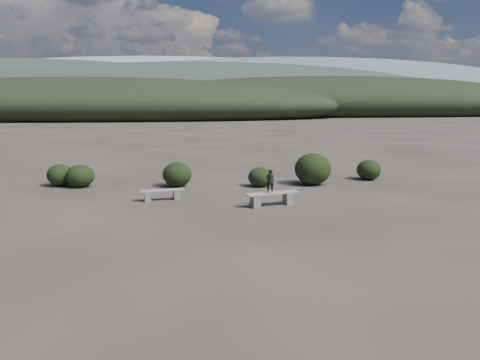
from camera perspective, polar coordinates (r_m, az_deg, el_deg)
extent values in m
plane|color=#302A25|center=(12.93, 0.35, -7.43)|extent=(1200.00, 1200.00, 0.00)
cube|color=slate|center=(18.19, -11.21, -1.98)|extent=(0.30, 0.37, 0.37)
cube|color=slate|center=(18.34, -7.72, -1.79)|extent=(0.30, 0.37, 0.37)
cube|color=gray|center=(18.22, -9.48, -1.24)|extent=(1.72, 0.69, 0.05)
cube|color=slate|center=(16.83, 1.87, -2.62)|extent=(0.38, 0.46, 0.45)
cube|color=slate|center=(17.41, 5.89, -2.25)|extent=(0.38, 0.46, 0.45)
cube|color=gray|center=(17.06, 3.92, -1.61)|extent=(2.04, 1.01, 0.06)
imported|color=black|center=(16.94, 3.68, -0.13)|extent=(0.32, 0.23, 0.85)
ellipsoid|color=black|center=(21.89, -18.91, 0.47)|extent=(1.23, 1.23, 1.01)
ellipsoid|color=black|center=(21.01, -7.68, 0.68)|extent=(1.29, 1.29, 1.11)
ellipsoid|color=black|center=(20.88, 2.46, 0.36)|extent=(1.08, 1.08, 0.86)
ellipsoid|color=black|center=(21.55, 8.87, 1.34)|extent=(1.66, 1.66, 1.45)
ellipsoid|color=black|center=(23.52, 15.43, 1.21)|extent=(1.17, 1.17, 0.97)
ellipsoid|color=black|center=(22.52, -21.05, 0.57)|extent=(1.17, 1.17, 0.99)
ellipsoid|color=black|center=(105.05, -18.41, 8.57)|extent=(110.00, 40.00, 12.00)
ellipsoid|color=black|center=(127.54, 11.54, 9.17)|extent=(120.00, 44.00, 14.00)
ellipsoid|color=#2C362D|center=(172.31, -4.77, 10.15)|extent=(190.00, 64.00, 24.00)
ellipsoid|color=#2C362D|center=(248.73, -26.39, 9.45)|extent=(240.00, 80.00, 32.00)
ellipsoid|color=slate|center=(320.37, 7.89, 10.65)|extent=(340.00, 110.00, 44.00)
ellipsoid|color=#8E97A0|center=(413.40, -9.24, 10.75)|extent=(460.00, 140.00, 56.00)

